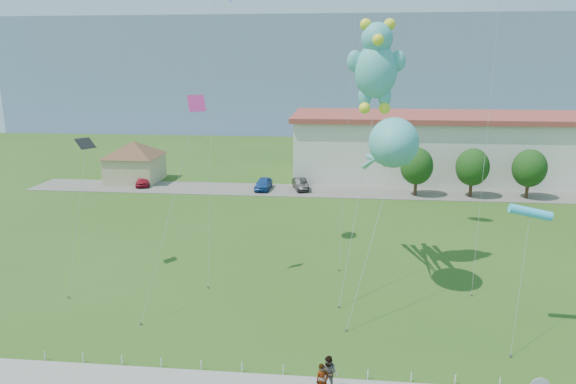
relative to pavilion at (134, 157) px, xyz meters
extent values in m
plane|color=#2B4F16|center=(24.00, -38.00, -3.02)|extent=(160.00, 160.00, 0.00)
cube|color=#59544C|center=(24.00, -3.00, -2.99)|extent=(70.00, 6.00, 0.06)
cube|color=gray|center=(24.00, 82.00, 9.48)|extent=(160.00, 50.00, 25.00)
cube|color=tan|center=(0.00, 0.00, -1.42)|extent=(6.00, 6.00, 3.20)
pyramid|color=brown|center=(0.00, 0.00, 1.08)|extent=(9.20, 9.20, 1.80)
cube|color=beige|center=(50.00, 6.00, 0.78)|extent=(60.00, 14.00, 7.60)
cube|color=#973A31|center=(50.00, 6.00, 4.88)|extent=(61.00, 15.00, 0.60)
cylinder|color=white|center=(11.00, -39.30, -2.77)|extent=(0.05, 0.05, 0.50)
cylinder|color=white|center=(13.00, -39.30, -2.77)|extent=(0.05, 0.05, 0.50)
cylinder|color=white|center=(15.00, -39.30, -2.77)|extent=(0.05, 0.05, 0.50)
cylinder|color=white|center=(17.00, -39.30, -2.77)|extent=(0.05, 0.05, 0.50)
cylinder|color=white|center=(19.00, -39.30, -2.77)|extent=(0.05, 0.05, 0.50)
cylinder|color=white|center=(21.00, -39.30, -2.77)|extent=(0.05, 0.05, 0.50)
cylinder|color=white|center=(23.00, -39.30, -2.77)|extent=(0.05, 0.05, 0.50)
cylinder|color=white|center=(25.00, -39.30, -2.77)|extent=(0.05, 0.05, 0.50)
cylinder|color=white|center=(27.00, -39.30, -2.77)|extent=(0.05, 0.05, 0.50)
cylinder|color=white|center=(29.00, -39.30, -2.77)|extent=(0.05, 0.05, 0.50)
cylinder|color=white|center=(31.00, -39.30, -2.77)|extent=(0.05, 0.05, 0.50)
cylinder|color=white|center=(33.00, -39.30, -2.77)|extent=(0.05, 0.05, 0.50)
cylinder|color=#3F2B19|center=(34.00, -4.00, -1.92)|extent=(0.36, 0.36, 2.20)
ellipsoid|color=#14380F|center=(34.00, -4.00, 0.38)|extent=(3.60, 3.60, 4.14)
cylinder|color=#3F2B19|center=(40.00, -4.00, -1.92)|extent=(0.36, 0.36, 2.20)
ellipsoid|color=#14380F|center=(40.00, -4.00, 0.38)|extent=(3.60, 3.60, 4.14)
cylinder|color=#3F2B19|center=(46.00, -4.00, -1.92)|extent=(0.36, 0.36, 2.20)
ellipsoid|color=#14380F|center=(46.00, -4.00, 0.38)|extent=(3.60, 3.60, 4.14)
imported|color=gray|center=(24.90, -40.97, -2.12)|extent=(0.68, 0.56, 1.61)
imported|color=gray|center=(25.20, -40.44, -2.09)|extent=(0.98, 0.87, 1.67)
imported|color=maroon|center=(2.02, -2.38, -2.29)|extent=(2.23, 4.15, 1.34)
imported|color=navy|center=(16.69, -3.00, -2.27)|extent=(1.88, 4.18, 1.40)
imported|color=black|center=(21.00, -2.60, -2.32)|extent=(2.36, 4.13, 1.29)
ellipsoid|color=teal|center=(28.70, -29.35, 6.74)|extent=(3.04, 3.96, 3.04)
sphere|color=white|center=(28.15, -30.55, 7.07)|extent=(0.48, 0.48, 0.48)
sphere|color=white|center=(29.24, -30.55, 7.07)|extent=(0.48, 0.48, 0.48)
cylinder|color=slate|center=(26.03, -34.95, -2.94)|extent=(0.10, 0.10, 0.16)
cylinder|color=gray|center=(27.36, -32.65, 1.54)|extent=(2.70, 4.63, 8.82)
ellipsoid|color=teal|center=(27.67, -25.84, 10.92)|extent=(2.82, 2.39, 3.52)
sphere|color=teal|center=(27.67, -25.84, 12.98)|extent=(2.06, 2.06, 2.06)
sphere|color=yellow|center=(26.92, -25.84, 13.84)|extent=(0.76, 0.76, 0.76)
sphere|color=yellow|center=(28.43, -25.84, 13.84)|extent=(0.76, 0.76, 0.76)
sphere|color=yellow|center=(27.67, -26.70, 12.87)|extent=(0.76, 0.76, 0.76)
ellipsoid|color=teal|center=(26.27, -25.84, 11.57)|extent=(0.97, 0.69, 1.36)
ellipsoid|color=teal|center=(29.08, -25.84, 11.57)|extent=(0.97, 0.69, 1.36)
ellipsoid|color=teal|center=(27.02, -25.84, 9.29)|extent=(0.87, 0.76, 1.41)
ellipsoid|color=teal|center=(28.32, -25.84, 9.29)|extent=(0.87, 0.76, 1.41)
sphere|color=yellow|center=(27.02, -26.05, 8.53)|extent=(0.76, 0.76, 0.76)
sphere|color=yellow|center=(28.32, -26.05, 8.53)|extent=(0.76, 0.76, 0.76)
cylinder|color=slate|center=(25.62, -32.17, -2.94)|extent=(0.10, 0.10, 0.16)
cylinder|color=gray|center=(26.65, -29.00, 2.73)|extent=(2.08, 6.36, 11.19)
cylinder|color=slate|center=(34.04, -29.66, -2.94)|extent=(0.10, 0.10, 0.16)
cylinder|color=gray|center=(34.97, -26.38, 7.08)|extent=(1.88, 6.60, 19.90)
cube|color=black|center=(8.21, -27.77, 6.13)|extent=(1.29, 1.29, 0.86)
cylinder|color=slate|center=(8.56, -32.53, -2.94)|extent=(0.10, 0.10, 0.16)
cylinder|color=gray|center=(8.38, -30.15, 1.53)|extent=(0.38, 4.78, 8.81)
cylinder|color=slate|center=(25.59, -26.42, -2.94)|extent=(0.10, 0.10, 0.16)
cylinder|color=gray|center=(26.10, -22.34, 9.02)|extent=(1.03, 8.20, 23.78)
cylinder|color=#36BEF4|center=(35.60, -33.51, 3.73)|extent=(0.50, 2.25, 0.87)
cylinder|color=slate|center=(34.28, -36.70, -2.94)|extent=(0.10, 0.10, 0.16)
cylinder|color=gray|center=(34.94, -35.10, 0.33)|extent=(1.35, 3.22, 6.41)
cube|color=#E03182|center=(16.30, -28.58, 8.95)|extent=(1.29, 1.29, 0.86)
cylinder|color=slate|center=(14.42, -35.38, -2.94)|extent=(0.10, 0.10, 0.16)
cylinder|color=gray|center=(15.36, -31.98, 2.94)|extent=(1.91, 6.83, 11.63)
cylinder|color=slate|center=(17.00, -30.21, -2.94)|extent=(0.10, 0.10, 0.16)
cylinder|color=gray|center=(16.69, -26.69, 6.81)|extent=(0.65, 7.07, 19.35)
camera|label=1|loc=(25.39, -60.81, 11.43)|focal=32.00mm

